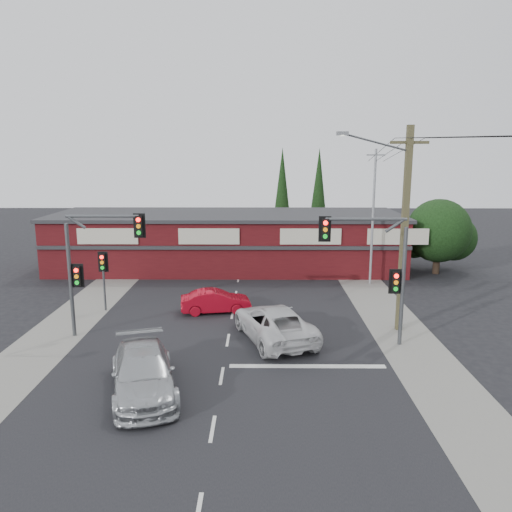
{
  "coord_description": "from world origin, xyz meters",
  "views": [
    {
      "loc": [
        1.51,
        -20.9,
        8.69
      ],
      "look_at": [
        1.32,
        3.0,
        3.77
      ],
      "focal_mm": 35.0,
      "sensor_mm": 36.0,
      "label": 1
    }
  ],
  "objects_px": {
    "white_suv": "(274,323)",
    "red_sedan": "(216,301)",
    "utility_pole": "(402,223)",
    "silver_suv": "(143,373)",
    "shop_building": "(227,240)"
  },
  "relations": [
    {
      "from": "red_sedan",
      "to": "utility_pole",
      "type": "bearing_deg",
      "value": -116.06
    },
    {
      "from": "utility_pole",
      "to": "white_suv",
      "type": "bearing_deg",
      "value": -167.59
    },
    {
      "from": "silver_suv",
      "to": "white_suv",
      "type": "bearing_deg",
      "value": 32.09
    },
    {
      "from": "white_suv",
      "to": "red_sedan",
      "type": "distance_m",
      "value": 5.16
    },
    {
      "from": "silver_suv",
      "to": "utility_pole",
      "type": "height_order",
      "value": "utility_pole"
    },
    {
      "from": "silver_suv",
      "to": "shop_building",
      "type": "height_order",
      "value": "shop_building"
    },
    {
      "from": "white_suv",
      "to": "red_sedan",
      "type": "height_order",
      "value": "white_suv"
    },
    {
      "from": "white_suv",
      "to": "shop_building",
      "type": "bearing_deg",
      "value": -97.0
    },
    {
      "from": "silver_suv",
      "to": "utility_pole",
      "type": "relative_size",
      "value": 0.55
    },
    {
      "from": "silver_suv",
      "to": "shop_building",
      "type": "xyz_separation_m",
      "value": [
        1.78,
        20.85,
        1.34
      ]
    },
    {
      "from": "white_suv",
      "to": "red_sedan",
      "type": "bearing_deg",
      "value": -71.31
    },
    {
      "from": "red_sedan",
      "to": "utility_pole",
      "type": "relative_size",
      "value": 0.39
    },
    {
      "from": "white_suv",
      "to": "red_sedan",
      "type": "relative_size",
      "value": 1.5
    },
    {
      "from": "silver_suv",
      "to": "utility_pole",
      "type": "distance_m",
      "value": 13.86
    },
    {
      "from": "white_suv",
      "to": "silver_suv",
      "type": "relative_size",
      "value": 1.06
    }
  ]
}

